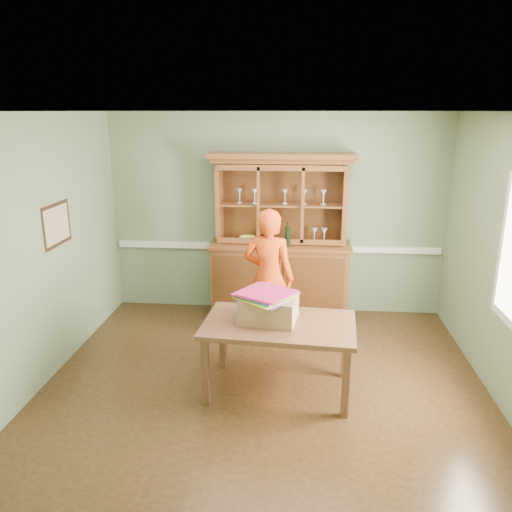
# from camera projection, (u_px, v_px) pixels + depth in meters

# --- Properties ---
(floor) EXTENTS (4.50, 4.50, 0.00)m
(floor) POSITION_uv_depth(u_px,v_px,m) (265.00, 380.00, 5.21)
(floor) COLOR #4F3419
(floor) RESTS_ON ground
(ceiling) EXTENTS (4.50, 4.50, 0.00)m
(ceiling) POSITION_uv_depth(u_px,v_px,m) (266.00, 111.00, 4.45)
(ceiling) COLOR white
(ceiling) RESTS_ON wall_back
(wall_back) EXTENTS (4.50, 0.00, 4.50)m
(wall_back) POSITION_uv_depth(u_px,v_px,m) (276.00, 215.00, 6.74)
(wall_back) COLOR gray
(wall_back) RESTS_ON floor
(wall_left) EXTENTS (0.00, 4.00, 4.00)m
(wall_left) POSITION_uv_depth(u_px,v_px,m) (43.00, 250.00, 5.03)
(wall_left) COLOR gray
(wall_left) RESTS_ON floor
(wall_right) EXTENTS (0.00, 4.00, 4.00)m
(wall_right) POSITION_uv_depth(u_px,v_px,m) (507.00, 262.00, 4.64)
(wall_right) COLOR gray
(wall_right) RESTS_ON floor
(wall_front) EXTENTS (4.50, 0.00, 4.50)m
(wall_front) POSITION_uv_depth(u_px,v_px,m) (241.00, 352.00, 2.92)
(wall_front) COLOR gray
(wall_front) RESTS_ON floor
(chair_rail) EXTENTS (4.41, 0.05, 0.08)m
(chair_rail) POSITION_uv_depth(u_px,v_px,m) (276.00, 247.00, 6.85)
(chair_rail) COLOR white
(chair_rail) RESTS_ON wall_back
(framed_map) EXTENTS (0.03, 0.60, 0.46)m
(framed_map) POSITION_uv_depth(u_px,v_px,m) (57.00, 225.00, 5.26)
(framed_map) COLOR black
(framed_map) RESTS_ON wall_left
(china_hutch) EXTENTS (1.86, 0.61, 2.19)m
(china_hutch) POSITION_uv_depth(u_px,v_px,m) (280.00, 261.00, 6.66)
(china_hutch) COLOR brown
(china_hutch) RESTS_ON floor
(dining_table) EXTENTS (1.52, 0.98, 0.73)m
(dining_table) POSITION_uv_depth(u_px,v_px,m) (279.00, 331.00, 4.86)
(dining_table) COLOR brown
(dining_table) RESTS_ON floor
(cardboard_box) EXTENTS (0.59, 0.50, 0.25)m
(cardboard_box) POSITION_uv_depth(u_px,v_px,m) (269.00, 308.00, 4.85)
(cardboard_box) COLOR #A07F52
(cardboard_box) RESTS_ON dining_table
(kite_stack) EXTENTS (0.61, 0.61, 0.06)m
(kite_stack) POSITION_uv_depth(u_px,v_px,m) (266.00, 295.00, 4.78)
(kite_stack) COLOR #732DD7
(kite_stack) RESTS_ON cardboard_box
(person) EXTENTS (0.67, 0.51, 1.65)m
(person) POSITION_uv_depth(u_px,v_px,m) (269.00, 278.00, 5.83)
(person) COLOR #FF4C10
(person) RESTS_ON floor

